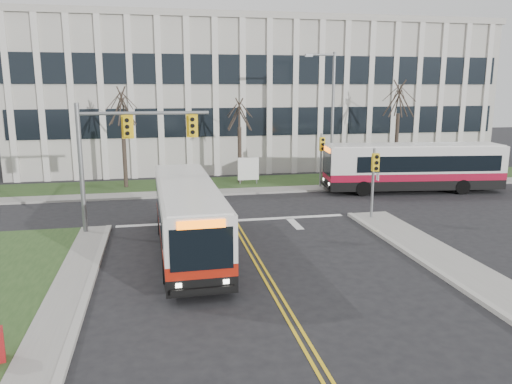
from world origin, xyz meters
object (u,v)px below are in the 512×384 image
at_px(bus_cross, 413,168).
at_px(directory_sign, 248,169).
at_px(streetlight, 330,112).
at_px(bus_main, 188,218).

bearing_deg(bus_cross, directory_sign, -105.21).
bearing_deg(directory_sign, streetlight, -13.23).
bearing_deg(bus_cross, streetlight, -113.88).
distance_m(directory_sign, bus_main, 14.74).
bearing_deg(directory_sign, bus_main, -110.40).
xyz_separation_m(directory_sign, bus_cross, (10.43, -4.19, 0.39)).
xyz_separation_m(streetlight, bus_cross, (4.90, -2.89, -3.64)).
height_order(directory_sign, bus_main, bus_main).
height_order(directory_sign, bus_cross, bus_cross).
bearing_deg(streetlight, bus_cross, -30.57).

